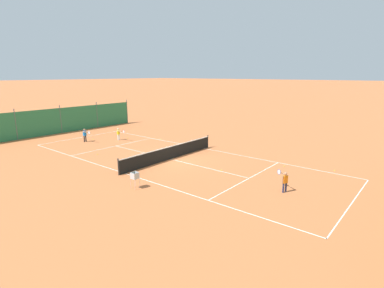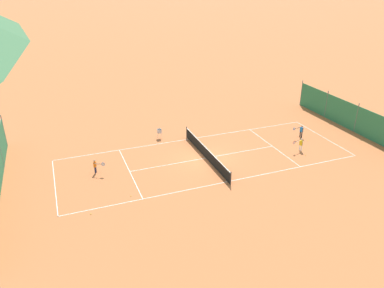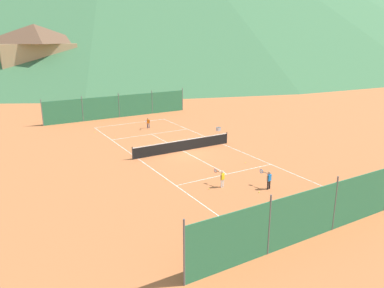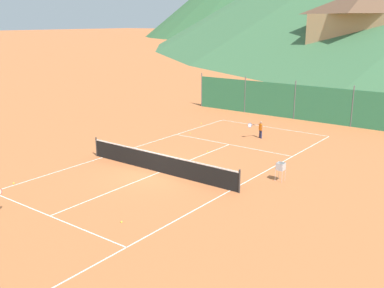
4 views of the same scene
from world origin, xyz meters
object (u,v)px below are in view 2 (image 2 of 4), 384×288
object	(u,v)px
tennis_ball_far_corner	(156,167)
tennis_ball_near_corner	(305,155)
tennis_ball_service_box	(91,214)
tennis_ball_alley_right	(289,170)
player_far_baseline	(301,130)
tennis_net	(206,153)
tennis_ball_mid_court	(246,137)
player_near_baseline	(96,165)
tennis_ball_by_net_left	(131,196)
player_near_service	(300,144)
tennis_ball_alley_left	(308,140)
ball_hopper	(159,132)

from	to	relation	value
tennis_ball_far_corner	tennis_ball_near_corner	world-z (taller)	same
tennis_ball_service_box	tennis_ball_alley_right	distance (m)	15.18
player_far_baseline	tennis_ball_service_box	xyz separation A→B (m)	(-5.38, 19.79, -0.67)
tennis_net	player_far_baseline	xyz separation A→B (m)	(0.74, -9.86, 0.20)
tennis_net	tennis_ball_mid_court	world-z (taller)	tennis_net
tennis_net	player_near_baseline	bearing A→B (deg)	85.27
tennis_ball_mid_court	tennis_ball_far_corner	bearing A→B (deg)	106.20
tennis_net	tennis_ball_near_corner	world-z (taller)	tennis_net
tennis_ball_by_net_left	tennis_ball_service_box	bearing A→B (deg)	111.88
player_near_service	tennis_ball_service_box	distance (m)	18.28
tennis_ball_by_net_left	player_near_service	bearing A→B (deg)	-83.03
player_near_service	tennis_ball_alley_left	world-z (taller)	player_near_service
tennis_ball_far_corner	tennis_ball_near_corner	xyz separation A→B (m)	(-2.41, -12.32, 0.00)
tennis_ball_alley_right	player_near_baseline	bearing A→B (deg)	70.46
tennis_ball_alley_right	ball_hopper	distance (m)	12.27
tennis_ball_mid_court	ball_hopper	xyz separation A→B (m)	(2.68, 7.59, 0.62)
tennis_ball_mid_court	ball_hopper	distance (m)	8.07
player_far_baseline	player_near_baseline	distance (m)	18.68
tennis_ball_service_box	tennis_net	bearing A→B (deg)	-64.98
player_far_baseline	ball_hopper	xyz separation A→B (m)	(4.56, 12.27, -0.05)
player_near_service	tennis_ball_mid_court	bearing A→B (deg)	34.34
tennis_net	tennis_ball_alley_right	distance (m)	6.78
tennis_ball_by_net_left	player_near_baseline	bearing A→B (deg)	22.43
player_far_baseline	player_near_service	bearing A→B (deg)	143.35
player_near_service	player_near_baseline	bearing A→B (deg)	82.03
player_near_baseline	tennis_ball_mid_court	xyz separation A→B (m)	(1.89, -14.00, -0.61)
tennis_ball_alley_left	tennis_ball_near_corner	world-z (taller)	same
tennis_net	tennis_ball_far_corner	world-z (taller)	tennis_net
tennis_net	tennis_ball_service_box	distance (m)	10.97
tennis_ball_alley_left	tennis_ball_near_corner	xyz separation A→B (m)	(-2.39, 2.06, 0.00)
tennis_ball_alley_right	tennis_ball_near_corner	size ratio (longest dim) A/B	1.00
player_near_baseline	tennis_ball_service_box	size ratio (longest dim) A/B	16.63
tennis_ball_service_box	tennis_ball_mid_court	xyz separation A→B (m)	(7.26, -15.11, 0.00)
tennis_ball_service_box	ball_hopper	distance (m)	12.48
tennis_ball_near_corner	player_near_service	bearing A→B (deg)	-5.69
tennis_ball_by_net_left	tennis_ball_far_corner	bearing A→B (deg)	-39.43
tennis_net	tennis_ball_far_corner	xyz separation A→B (m)	(-0.14, 4.32, -0.47)
ball_hopper	tennis_net	bearing A→B (deg)	-155.55
tennis_ball_by_net_left	tennis_ball_alley_left	bearing A→B (deg)	-79.01
player_near_service	ball_hopper	xyz separation A→B (m)	(6.94, 10.50, -0.01)
player_near_baseline	tennis_ball_far_corner	bearing A→B (deg)	-100.89
player_near_service	tennis_ball_alley_right	xyz separation A→B (m)	(-2.63, 2.84, -0.63)
tennis_ball_alley_left	player_near_baseline	bearing A→B (deg)	87.30
tennis_net	tennis_ball_near_corner	distance (m)	8.41
tennis_net	tennis_ball_by_net_left	distance (m)	7.91
tennis_ball_near_corner	tennis_ball_far_corner	bearing A→B (deg)	78.92
tennis_ball_mid_court	tennis_ball_near_corner	distance (m)	5.89
player_near_service	tennis_ball_alley_left	distance (m)	2.54
player_near_baseline	ball_hopper	xyz separation A→B (m)	(4.57, -6.41, 0.01)
tennis_ball_by_net_left	tennis_ball_near_corner	world-z (taller)	same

